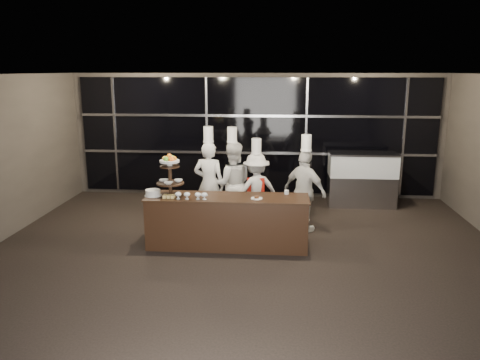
# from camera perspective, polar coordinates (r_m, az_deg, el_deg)

# --- Properties ---
(room) EXTENTS (10.00, 10.00, 10.00)m
(room) POSITION_cam_1_polar(r_m,az_deg,el_deg) (6.56, -0.04, -0.58)
(room) COLOR black
(room) RESTS_ON ground
(window_wall) EXTENTS (8.60, 0.10, 2.80)m
(window_wall) POSITION_cam_1_polar(r_m,az_deg,el_deg) (11.41, 1.97, 5.37)
(window_wall) COLOR black
(window_wall) RESTS_ON ground
(buffet_counter) EXTENTS (2.84, 0.74, 0.92)m
(buffet_counter) POSITION_cam_1_polar(r_m,az_deg,el_deg) (8.28, -1.55, -5.06)
(buffet_counter) COLOR black
(buffet_counter) RESTS_ON ground
(display_stand) EXTENTS (0.48, 0.48, 0.74)m
(display_stand) POSITION_cam_1_polar(r_m,az_deg,el_deg) (8.22, -8.54, 0.96)
(display_stand) COLOR black
(display_stand) RESTS_ON buffet_counter
(compotes) EXTENTS (0.56, 0.11, 0.12)m
(compotes) POSITION_cam_1_polar(r_m,az_deg,el_deg) (8.00, -5.90, -1.78)
(compotes) COLOR silver
(compotes) RESTS_ON buffet_counter
(layer_cake) EXTENTS (0.30, 0.30, 0.11)m
(layer_cake) POSITION_cam_1_polar(r_m,az_deg,el_deg) (8.33, -10.57, -1.54)
(layer_cake) COLOR white
(layer_cake) RESTS_ON buffet_counter
(pastry_squares) EXTENTS (0.20, 0.13, 0.05)m
(pastry_squares) POSITION_cam_1_polar(r_m,az_deg,el_deg) (8.15, -8.65, -1.98)
(pastry_squares) COLOR #EFCE74
(pastry_squares) RESTS_ON buffet_counter
(small_plate) EXTENTS (0.20, 0.20, 0.05)m
(small_plate) POSITION_cam_1_polar(r_m,az_deg,el_deg) (8.01, 2.05, -2.19)
(small_plate) COLOR white
(small_plate) RESTS_ON buffet_counter
(chef_cup) EXTENTS (0.08, 0.08, 0.07)m
(chef_cup) POSITION_cam_1_polar(r_m,az_deg,el_deg) (8.34, 5.70, -1.49)
(chef_cup) COLOR white
(chef_cup) RESTS_ON buffet_counter
(display_case) EXTENTS (1.53, 0.67, 1.24)m
(display_case) POSITION_cam_1_polar(r_m,az_deg,el_deg) (11.09, 14.65, 0.42)
(display_case) COLOR #A5A5AA
(display_case) RESTS_ON ground
(chef_a) EXTENTS (0.69, 0.52, 2.01)m
(chef_a) POSITION_cam_1_polar(r_m,az_deg,el_deg) (9.30, -3.79, -0.38)
(chef_a) COLOR silver
(chef_a) RESTS_ON ground
(chef_b) EXTENTS (0.92, 0.77, 1.99)m
(chef_b) POSITION_cam_1_polar(r_m,az_deg,el_deg) (9.37, -0.95, -0.38)
(chef_b) COLOR silver
(chef_b) RESTS_ON ground
(chef_c) EXTENTS (1.10, 0.90, 1.78)m
(chef_c) POSITION_cam_1_polar(r_m,az_deg,el_deg) (9.30, 1.97, -1.17)
(chef_c) COLOR silver
(chef_c) RESTS_ON ground
(chef_d) EXTENTS (0.97, 0.89, 1.90)m
(chef_d) POSITION_cam_1_polar(r_m,az_deg,el_deg) (9.04, 7.90, -1.29)
(chef_d) COLOR silver
(chef_d) RESTS_ON ground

